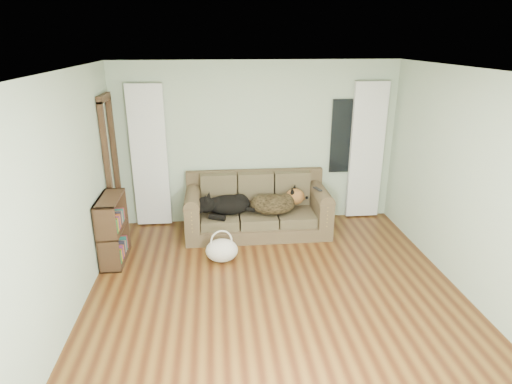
{
  "coord_description": "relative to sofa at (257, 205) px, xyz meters",
  "views": [
    {
      "loc": [
        -0.67,
        -4.18,
        2.91
      ],
      "look_at": [
        -0.1,
        1.6,
        0.81
      ],
      "focal_mm": 30.0,
      "sensor_mm": 36.0,
      "label": 1
    }
  ],
  "objects": [
    {
      "name": "dog_shepherd",
      "position": [
        0.27,
        -0.08,
        0.04
      ],
      "size": [
        0.76,
        0.57,
        0.32
      ],
      "primitive_type": "ellipsoid",
      "rotation": [
        0.0,
        0.0,
        3.05
      ],
      "color": "black",
      "rests_on": "sofa"
    },
    {
      "name": "door_casing",
      "position": [
        -2.15,
        0.07,
        0.6
      ],
      "size": [
        0.07,
        0.6,
        2.1
      ],
      "primitive_type": "cube",
      "color": "#322013",
      "rests_on": "ground"
    },
    {
      "name": "dog_black_lab",
      "position": [
        -0.49,
        -0.04,
        0.03
      ],
      "size": [
        0.69,
        0.48,
        0.29
      ],
      "primitive_type": "ellipsoid",
      "rotation": [
        0.0,
        0.0,
        0.01
      ],
      "color": "black",
      "rests_on": "sofa"
    },
    {
      "name": "tv_remote",
      "position": [
        0.92,
        -0.12,
        0.28
      ],
      "size": [
        0.12,
        0.21,
        0.02
      ],
      "primitive_type": "cube",
      "rotation": [
        0.0,
        0.0,
        0.35
      ],
      "color": "black",
      "rests_on": "sofa"
    },
    {
      "name": "bookshelf",
      "position": [
        -2.04,
        -0.72,
        0.05
      ],
      "size": [
        0.35,
        0.76,
        0.93
      ],
      "primitive_type": "cube",
      "rotation": [
        0.0,
        0.0,
        0.09
      ],
      "color": "#322013",
      "rests_on": "floor"
    },
    {
      "name": "tote_bag",
      "position": [
        -0.58,
        -0.9,
        -0.29
      ],
      "size": [
        0.49,
        0.4,
        0.32
      ],
      "primitive_type": "ellipsoid",
      "rotation": [
        0.0,
        0.0,
        -0.14
      ],
      "color": "silver",
      "rests_on": "floor"
    },
    {
      "name": "floor",
      "position": [
        0.05,
        -1.97,
        -0.45
      ],
      "size": [
        5.0,
        5.0,
        0.0
      ],
      "primitive_type": "plane",
      "color": "#43200E",
      "rests_on": "ground"
    },
    {
      "name": "wall_back",
      "position": [
        0.05,
        0.53,
        0.85
      ],
      "size": [
        4.5,
        0.04,
        2.6
      ],
      "primitive_type": "cube",
      "color": "#A8BEA2",
      "rests_on": "ground"
    },
    {
      "name": "wall_left",
      "position": [
        -2.2,
        -1.97,
        0.85
      ],
      "size": [
        0.04,
        5.0,
        2.6
      ],
      "primitive_type": "cube",
      "color": "#A8BEA2",
      "rests_on": "ground"
    },
    {
      "name": "ceiling",
      "position": [
        0.05,
        -1.97,
        2.15
      ],
      "size": [
        5.0,
        5.0,
        0.0
      ],
      "primitive_type": "plane",
      "color": "white",
      "rests_on": "ground"
    },
    {
      "name": "sofa",
      "position": [
        0.0,
        0.0,
        0.0
      ],
      "size": [
        2.21,
        0.95,
        0.9
      ],
      "primitive_type": "cube",
      "color": "#383323",
      "rests_on": "floor"
    },
    {
      "name": "curtain_left",
      "position": [
        -1.65,
        0.45,
        0.7
      ],
      "size": [
        0.55,
        0.08,
        2.25
      ],
      "primitive_type": "cube",
      "color": "silver",
      "rests_on": "ground"
    },
    {
      "name": "wall_right",
      "position": [
        2.3,
        -1.97,
        0.85
      ],
      "size": [
        0.04,
        5.0,
        2.6
      ],
      "primitive_type": "cube",
      "color": "#A8BEA2",
      "rests_on": "ground"
    },
    {
      "name": "curtain_right",
      "position": [
        1.85,
        0.45,
        0.7
      ],
      "size": [
        0.55,
        0.08,
        2.25
      ],
      "primitive_type": "cube",
      "color": "silver",
      "rests_on": "ground"
    },
    {
      "name": "window_pane",
      "position": [
        1.5,
        0.5,
        0.95
      ],
      "size": [
        0.5,
        0.03,
        1.2
      ],
      "primitive_type": "cube",
      "color": "black",
      "rests_on": "wall_back"
    }
  ]
}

